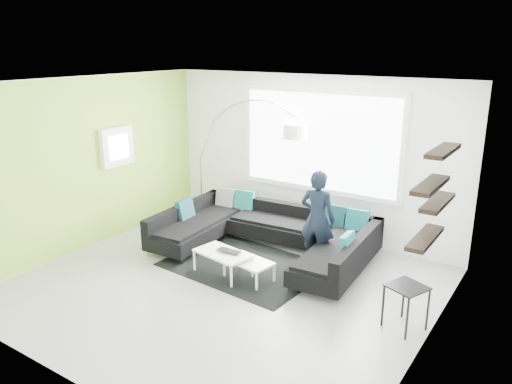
# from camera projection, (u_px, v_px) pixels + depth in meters

# --- Properties ---
(ground) EXTENTS (5.50, 5.50, 0.00)m
(ground) POSITION_uv_depth(u_px,v_px,m) (223.00, 286.00, 7.03)
(ground) COLOR #949499
(ground) RESTS_ON ground
(room_shell) EXTENTS (5.54, 5.04, 2.82)m
(room_shell) POSITION_uv_depth(u_px,v_px,m) (232.00, 159.00, 6.66)
(room_shell) COLOR white
(room_shell) RESTS_ON ground
(sectional_sofa) EXTENTS (3.45, 2.28, 0.71)m
(sectional_sofa) POSITION_uv_depth(u_px,v_px,m) (263.00, 237.00, 7.99)
(sectional_sofa) COLOR black
(sectional_sofa) RESTS_ON ground
(rug) EXTENTS (2.42, 1.84, 0.01)m
(rug) POSITION_uv_depth(u_px,v_px,m) (245.00, 265.00, 7.67)
(rug) COLOR black
(rug) RESTS_ON ground
(coffee_table) EXTENTS (1.17, 0.80, 0.35)m
(coffee_table) POSITION_uv_depth(u_px,v_px,m) (236.00, 266.00, 7.27)
(coffee_table) COLOR white
(coffee_table) RESTS_ON ground
(arc_lamp) EXTENTS (2.28, 1.07, 2.35)m
(arc_lamp) POSITION_uv_depth(u_px,v_px,m) (200.00, 159.00, 9.48)
(arc_lamp) COLOR silver
(arc_lamp) RESTS_ON ground
(side_table) EXTENTS (0.53, 0.53, 0.56)m
(side_table) POSITION_uv_depth(u_px,v_px,m) (405.00, 307.00, 5.92)
(side_table) COLOR black
(side_table) RESTS_ON ground
(person) EXTENTS (0.61, 0.45, 1.50)m
(person) POSITION_uv_depth(u_px,v_px,m) (318.00, 218.00, 7.53)
(person) COLOR black
(person) RESTS_ON ground
(laptop) EXTENTS (0.38, 0.25, 0.03)m
(laptop) POSITION_uv_depth(u_px,v_px,m) (227.00, 253.00, 7.25)
(laptop) COLOR black
(laptop) RESTS_ON coffee_table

